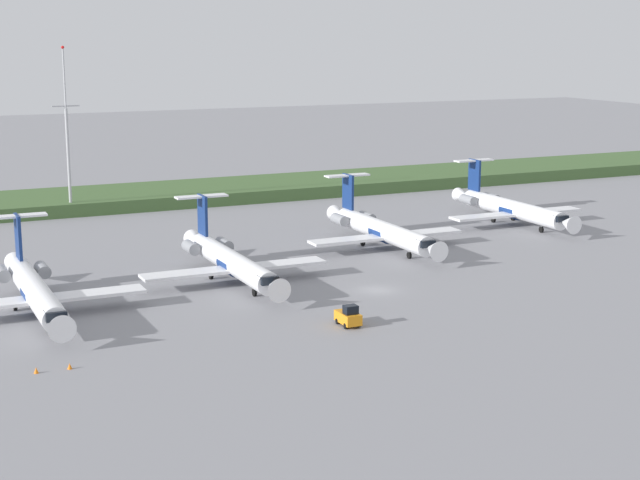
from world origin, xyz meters
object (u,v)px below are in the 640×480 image
object	(u,v)px
safety_cone_mid_marker	(70,366)
antenna_mast	(68,147)
regional_jet_nearest	(35,290)
regional_jet_second	(230,260)
regional_jet_third	(381,229)
baggage_tug	(349,316)
safety_cone_front_marker	(36,370)
regional_jet_fourth	(510,208)

from	to	relation	value
safety_cone_mid_marker	antenna_mast	bearing A→B (deg)	78.91
regional_jet_nearest	regional_jet_second	bearing A→B (deg)	10.79
regional_jet_third	safety_cone_mid_marker	xyz separation A→B (m)	(-49.84, -34.02, -2.26)
regional_jet_nearest	baggage_tug	size ratio (longest dim) A/B	9.69
regional_jet_second	safety_cone_front_marker	size ratio (longest dim) A/B	56.36
regional_jet_nearest	antenna_mast	distance (m)	59.66
antenna_mast	safety_cone_front_marker	bearing A→B (deg)	-103.18
safety_cone_mid_marker	regional_jet_nearest	bearing A→B (deg)	89.20
antenna_mast	baggage_tug	xyz separation A→B (m)	(13.53, -75.60, -10.36)
regional_jet_third	safety_cone_front_marker	world-z (taller)	regional_jet_third
regional_jet_second	regional_jet_fourth	distance (m)	55.22
baggage_tug	safety_cone_mid_marker	world-z (taller)	baggage_tug
baggage_tug	regional_jet_fourth	bearing A→B (deg)	39.39
regional_jet_second	safety_cone_front_marker	bearing A→B (deg)	-137.82
regional_jet_second	baggage_tug	distance (m)	23.53
antenna_mast	safety_cone_mid_marker	size ratio (longest dim) A/B	50.09
regional_jet_second	safety_cone_mid_marker	distance (m)	34.50
safety_cone_front_marker	regional_jet_nearest	bearing A→B (deg)	80.89
regional_jet_fourth	baggage_tug	distance (m)	62.31
regional_jet_nearest	safety_cone_front_marker	world-z (taller)	regional_jet_nearest
regional_jet_fourth	antenna_mast	world-z (taller)	antenna_mast
regional_jet_second	regional_jet_third	xyz separation A→B (m)	(25.73, 9.43, 0.00)
regional_jet_second	regional_jet_fourth	world-z (taller)	same
antenna_mast	safety_cone_mid_marker	world-z (taller)	antenna_mast
regional_jet_second	safety_cone_mid_marker	bearing A→B (deg)	-134.43
regional_jet_third	regional_jet_fourth	size ratio (longest dim) A/B	1.00
regional_jet_second	safety_cone_front_marker	distance (m)	36.53
regional_jet_fourth	regional_jet_third	bearing A→B (deg)	-165.33
antenna_mast	regional_jet_third	bearing A→B (deg)	-51.18
regional_jet_second	safety_cone_mid_marker	size ratio (longest dim) A/B	56.36
regional_jet_nearest	safety_cone_mid_marker	distance (m)	20.17
regional_jet_third	baggage_tug	bearing A→B (deg)	-123.12
safety_cone_front_marker	regional_jet_third	bearing A→B (deg)	32.74
safety_cone_mid_marker	regional_jet_second	bearing A→B (deg)	45.57
regional_jet_nearest	antenna_mast	world-z (taller)	antenna_mast
regional_jet_third	safety_cone_mid_marker	bearing A→B (deg)	-145.68
regional_jet_nearest	safety_cone_front_marker	size ratio (longest dim) A/B	56.36
regional_jet_third	safety_cone_mid_marker	world-z (taller)	regional_jet_third
regional_jet_third	safety_cone_front_marker	size ratio (longest dim) A/B	56.36
regional_jet_second	regional_jet_fourth	bearing A→B (deg)	17.38
safety_cone_front_marker	safety_cone_mid_marker	bearing A→B (deg)	-2.01
safety_cone_front_marker	safety_cone_mid_marker	world-z (taller)	same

